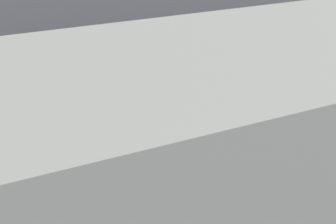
# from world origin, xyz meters

# --- Properties ---
(ground_plane) EXTENTS (60.00, 60.00, 0.00)m
(ground_plane) POSITION_xyz_m (0.00, 0.00, 0.00)
(ground_plane) COLOR black
(kerb_strip) EXTENTS (24.00, 3.20, 0.04)m
(kerb_strip) POSITION_xyz_m (0.00, 4.20, 0.02)
(kerb_strip) COLOR gray
(kerb_strip) RESTS_ON ground
(moving_hatchback) EXTENTS (4.18, 2.53, 2.06)m
(moving_hatchback) POSITION_xyz_m (0.90, -0.60, 1.03)
(moving_hatchback) COLOR orange
(moving_hatchback) RESTS_ON ground
(fire_hydrant) EXTENTS (0.42, 0.31, 0.80)m
(fire_hydrant) POSITION_xyz_m (2.97, 2.91, 0.40)
(fire_hydrant) COLOR red
(fire_hydrant) RESTS_ON ground
(pedestrian) EXTENTS (0.31, 0.56, 1.22)m
(pedestrian) POSITION_xyz_m (3.60, 2.77, 0.68)
(pedestrian) COLOR #B2262D
(pedestrian) RESTS_ON ground
(metal_railing) EXTENTS (10.43, 0.04, 1.05)m
(metal_railing) POSITION_xyz_m (-0.65, 6.13, 0.73)
(metal_railing) COLOR #B7BABF
(metal_railing) RESTS_ON ground
(sign_post) EXTENTS (0.07, 0.44, 2.40)m
(sign_post) POSITION_xyz_m (3.56, 3.66, 1.58)
(sign_post) COLOR #4C4C51
(sign_post) RESTS_ON ground
(puddle_patch) EXTENTS (4.06, 4.06, 0.01)m
(puddle_patch) POSITION_xyz_m (1.67, -1.02, 0.00)
(puddle_patch) COLOR black
(puddle_patch) RESTS_ON ground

